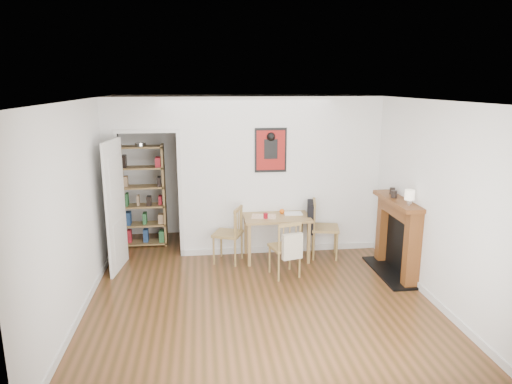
{
  "coord_description": "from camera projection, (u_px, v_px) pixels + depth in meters",
  "views": [
    {
      "loc": [
        -0.72,
        -5.89,
        2.8
      ],
      "look_at": [
        0.07,
        0.6,
        1.24
      ],
      "focal_mm": 32.0,
      "sensor_mm": 36.0,
      "label": 1
    }
  ],
  "objects": [
    {
      "name": "chair_front",
      "position": [
        285.0,
        248.0,
        6.72
      ],
      "size": [
        0.53,
        0.57,
        0.87
      ],
      "color": "#9B7A48",
      "rests_on": "ground"
    },
    {
      "name": "ground",
      "position": [
        256.0,
        287.0,
        6.43
      ],
      "size": [
        5.2,
        5.2,
        0.0
      ],
      "primitive_type": "plane",
      "color": "brown",
      "rests_on": "ground"
    },
    {
      "name": "mantel_lamp",
      "position": [
        410.0,
        196.0,
        6.27
      ],
      "size": [
        0.14,
        0.14,
        0.22
      ],
      "color": "silver",
      "rests_on": "fireplace"
    },
    {
      "name": "ceramic_jar_b",
      "position": [
        392.0,
        191.0,
        6.92
      ],
      "size": [
        0.08,
        0.08,
        0.1
      ],
      "primitive_type": "cylinder",
      "color": "black",
      "rests_on": "fireplace"
    },
    {
      "name": "fireplace",
      "position": [
        398.0,
        234.0,
        6.78
      ],
      "size": [
        0.45,
        1.25,
        1.16
      ],
      "color": "brown",
      "rests_on": "ground"
    },
    {
      "name": "red_glass",
      "position": [
        266.0,
        216.0,
        7.18
      ],
      "size": [
        0.07,
        0.07,
        0.09
      ],
      "primitive_type": "cylinder",
      "color": "maroon",
      "rests_on": "dining_table"
    },
    {
      "name": "chair_left",
      "position": [
        228.0,
        234.0,
        7.26
      ],
      "size": [
        0.6,
        0.6,
        0.92
      ],
      "color": "#9B7A48",
      "rests_on": "ground"
    },
    {
      "name": "bookshelf",
      "position": [
        144.0,
        196.0,
        7.94
      ],
      "size": [
        0.75,
        0.3,
        1.79
      ],
      "color": "olive",
      "rests_on": "ground"
    },
    {
      "name": "orange_fruit",
      "position": [
        282.0,
        211.0,
        7.45
      ],
      "size": [
        0.08,
        0.08,
        0.08
      ],
      "primitive_type": "sphere",
      "color": "#E35B0B",
      "rests_on": "dining_table"
    },
    {
      "name": "placemat",
      "position": [
        264.0,
        216.0,
        7.3
      ],
      "size": [
        0.43,
        0.36,
        0.0
      ],
      "primitive_type": "cube",
      "rotation": [
        0.0,
        0.0,
        -0.18
      ],
      "color": "beige",
      "rests_on": "dining_table"
    },
    {
      "name": "ceramic_jar_a",
      "position": [
        394.0,
        194.0,
        6.7
      ],
      "size": [
        0.09,
        0.09,
        0.11
      ],
      "primitive_type": "cylinder",
      "color": "black",
      "rests_on": "fireplace"
    },
    {
      "name": "room_shell",
      "position": [
        252.0,
        178.0,
        7.43
      ],
      "size": [
        5.2,
        5.2,
        5.2
      ],
      "color": "silver",
      "rests_on": "ground"
    },
    {
      "name": "notebook",
      "position": [
        293.0,
        213.0,
        7.45
      ],
      "size": [
        0.3,
        0.22,
        0.01
      ],
      "primitive_type": "cube",
      "rotation": [
        0.0,
        0.0,
        -0.04
      ],
      "color": "white",
      "rests_on": "dining_table"
    },
    {
      "name": "dining_table",
      "position": [
        276.0,
        221.0,
        7.35
      ],
      "size": [
        1.06,
        0.67,
        0.72
      ],
      "color": "olive",
      "rests_on": "ground"
    },
    {
      "name": "chair_right",
      "position": [
        324.0,
        228.0,
        7.47
      ],
      "size": [
        0.63,
        0.57,
        0.96
      ],
      "color": "#9B7A48",
      "rests_on": "ground"
    }
  ]
}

